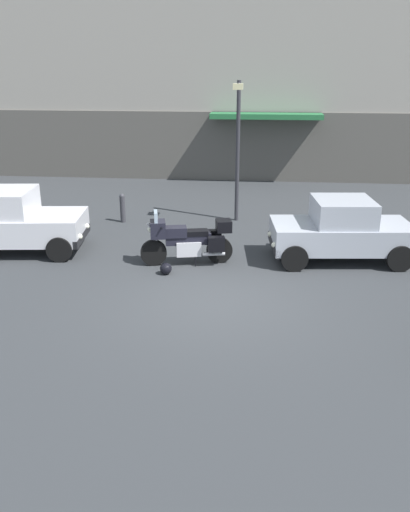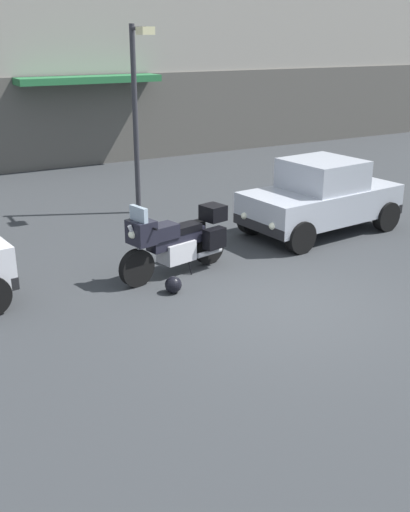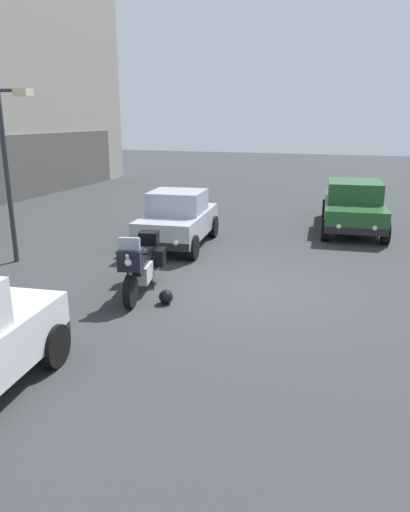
{
  "view_description": "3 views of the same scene",
  "coord_description": "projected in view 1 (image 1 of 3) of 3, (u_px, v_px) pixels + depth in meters",
  "views": [
    {
      "loc": [
        0.8,
        -10.11,
        4.68
      ],
      "look_at": [
        -0.26,
        0.64,
        0.72
      ],
      "focal_mm": 37.13,
      "sensor_mm": 36.0,
      "label": 1
    },
    {
      "loc": [
        -5.31,
        -6.97,
        3.97
      ],
      "look_at": [
        -0.95,
        0.74,
        0.75
      ],
      "focal_mm": 42.81,
      "sensor_mm": 36.0,
      "label": 2
    },
    {
      "loc": [
        -9.31,
        -2.22,
        3.51
      ],
      "look_at": [
        -0.33,
        0.77,
        0.76
      ],
      "focal_mm": 33.62,
      "sensor_mm": 36.0,
      "label": 3
    }
  ],
  "objects": [
    {
      "name": "streetlamp_curbside",
      "position": [
        238.0,
        137.0,
        15.66
      ],
      "size": [
        0.28,
        0.94,
        4.2
      ],
      "color": "#2D2D33",
      "rests_on": "ground"
    },
    {
      "name": "ground_plane",
      "position": [
        214.0,
        299.0,
        11.13
      ],
      "size": [
        80.0,
        80.0,
        0.0
      ],
      "primitive_type": "plane",
      "color": "#2D3033"
    },
    {
      "name": "car_hatchback_near",
      "position": [
        8.0,
        222.0,
        13.68
      ],
      "size": [
        4.0,
        2.16,
        1.64
      ],
      "rotation": [
        0.0,
        0.0,
        0.11
      ],
      "color": "silver",
      "rests_on": "ground"
    },
    {
      "name": "motorcycle",
      "position": [
        188.0,
        240.0,
        12.87
      ],
      "size": [
        2.24,
        1.0,
        1.36
      ],
      "rotation": [
        0.0,
        0.0,
        3.36
      ],
      "color": "black",
      "rests_on": "ground"
    },
    {
      "name": "bollard_curbside",
      "position": [
        123.0,
        207.0,
        16.34
      ],
      "size": [
        0.16,
        0.16,
        0.9
      ],
      "color": "#333338",
      "rests_on": "ground"
    },
    {
      "name": "helmet",
      "position": [
        166.0,
        269.0,
        12.39
      ],
      "size": [
        0.28,
        0.28,
        0.28
      ],
      "primitive_type": "sphere",
      "color": "black",
      "rests_on": "ground"
    },
    {
      "name": "car_compact_side",
      "position": [
        341.0,
        231.0,
        13.08
      ],
      "size": [
        3.58,
        1.99,
        1.56
      ],
      "rotation": [
        0.0,
        0.0,
        3.24
      ],
      "color": "#9EA3AD",
      "rests_on": "ground"
    },
    {
      "name": "building_facade_rear",
      "position": [
        242.0,
        20.0,
        21.29
      ],
      "size": [
        34.67,
        3.4,
        12.65
      ],
      "color": "gray",
      "rests_on": "ground"
    }
  ]
}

